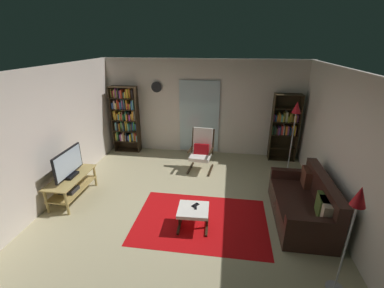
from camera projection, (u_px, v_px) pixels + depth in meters
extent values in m
plane|color=tan|center=(185.00, 210.00, 5.02)|extent=(7.02, 7.02, 0.00)
cube|color=silver|center=(202.00, 108.00, 7.20)|extent=(5.60, 0.06, 2.60)
cube|color=silver|center=(43.00, 140.00, 4.89)|extent=(0.06, 6.00, 2.60)
cube|color=silver|center=(351.00, 157.00, 4.18)|extent=(0.06, 6.00, 2.60)
cube|color=silver|center=(199.00, 117.00, 7.24)|extent=(1.10, 0.01, 2.00)
cube|color=red|center=(201.00, 221.00, 4.72)|extent=(2.35, 1.60, 0.01)
cube|color=tan|center=(71.00, 177.00, 5.23)|extent=(0.51, 1.17, 0.02)
cube|color=tan|center=(73.00, 188.00, 5.33)|extent=(0.47, 1.11, 0.02)
cylinder|color=tan|center=(67.00, 204.00, 4.80)|extent=(0.05, 0.05, 0.48)
cylinder|color=tan|center=(95.00, 176.00, 5.79)|extent=(0.05, 0.05, 0.48)
cylinder|color=tan|center=(46.00, 202.00, 4.86)|extent=(0.05, 0.05, 0.48)
cylinder|color=tan|center=(78.00, 175.00, 5.84)|extent=(0.05, 0.05, 0.48)
cube|color=#28282D|center=(69.00, 190.00, 5.19)|extent=(0.31, 0.28, 0.07)
cube|color=black|center=(70.00, 175.00, 5.22)|extent=(0.20, 0.32, 0.05)
cube|color=black|center=(68.00, 163.00, 5.11)|extent=(0.04, 0.89, 0.52)
cube|color=silver|center=(69.00, 163.00, 5.11)|extent=(0.01, 0.83, 0.47)
cube|color=black|center=(114.00, 119.00, 7.44)|extent=(0.02, 0.30, 1.87)
cube|color=black|center=(138.00, 120.00, 7.34)|extent=(0.02, 0.30, 1.87)
cube|color=black|center=(127.00, 118.00, 7.52)|extent=(0.73, 0.02, 1.87)
cube|color=black|center=(129.00, 150.00, 7.73)|extent=(0.70, 0.28, 0.02)
cube|color=black|center=(128.00, 140.00, 7.62)|extent=(0.70, 0.28, 0.02)
cube|color=black|center=(127.00, 130.00, 7.51)|extent=(0.70, 0.28, 0.02)
cube|color=black|center=(126.00, 120.00, 7.39)|extent=(0.70, 0.28, 0.02)
cube|color=black|center=(125.00, 109.00, 7.27)|extent=(0.70, 0.28, 0.02)
cube|color=black|center=(123.00, 98.00, 7.16)|extent=(0.70, 0.28, 0.02)
cube|color=black|center=(122.00, 87.00, 7.05)|extent=(0.70, 0.28, 0.02)
cube|color=gold|center=(117.00, 136.00, 7.64)|extent=(0.04, 0.20, 0.21)
cube|color=#428441|center=(118.00, 136.00, 7.60)|extent=(0.03, 0.17, 0.26)
cube|color=#2C2832|center=(120.00, 137.00, 7.62)|extent=(0.04, 0.14, 0.17)
cube|color=#923C94|center=(122.00, 137.00, 7.61)|extent=(0.04, 0.20, 0.19)
cube|color=beige|center=(123.00, 137.00, 7.60)|extent=(0.04, 0.23, 0.20)
cube|color=brown|center=(125.00, 136.00, 7.56)|extent=(0.04, 0.19, 0.27)
cube|color=beige|center=(127.00, 137.00, 7.59)|extent=(0.02, 0.20, 0.18)
cube|color=black|center=(127.00, 136.00, 7.56)|extent=(0.02, 0.22, 0.26)
cube|color=#8D498F|center=(128.00, 138.00, 7.58)|extent=(0.02, 0.13, 0.16)
cube|color=#2F6DB0|center=(130.00, 138.00, 7.58)|extent=(0.04, 0.21, 0.17)
cube|color=gold|center=(131.00, 137.00, 7.55)|extent=(0.03, 0.24, 0.21)
cube|color=#3D67AD|center=(133.00, 137.00, 7.54)|extent=(0.04, 0.10, 0.25)
cube|color=olive|center=(135.00, 136.00, 7.54)|extent=(0.03, 0.19, 0.26)
cube|color=#C73E2D|center=(136.00, 137.00, 7.52)|extent=(0.04, 0.11, 0.25)
cube|color=teal|center=(138.00, 138.00, 7.56)|extent=(0.03, 0.21, 0.17)
cube|color=brown|center=(116.00, 127.00, 7.50)|extent=(0.03, 0.10, 0.17)
cube|color=teal|center=(117.00, 126.00, 7.49)|extent=(0.04, 0.17, 0.24)
cube|color=black|center=(119.00, 126.00, 7.50)|extent=(0.03, 0.19, 0.22)
cube|color=#2C863B|center=(119.00, 127.00, 7.48)|extent=(0.03, 0.10, 0.17)
cube|color=orange|center=(121.00, 126.00, 7.48)|extent=(0.02, 0.23, 0.21)
cube|color=#357F48|center=(122.00, 126.00, 7.49)|extent=(0.04, 0.15, 0.25)
cube|color=brown|center=(123.00, 126.00, 7.46)|extent=(0.02, 0.11, 0.22)
cube|color=teal|center=(124.00, 127.00, 7.48)|extent=(0.02, 0.19, 0.17)
cube|color=#192731|center=(125.00, 126.00, 7.45)|extent=(0.02, 0.23, 0.25)
cube|color=gold|center=(126.00, 125.00, 7.47)|extent=(0.03, 0.18, 0.27)
cube|color=#A7932A|center=(128.00, 126.00, 7.46)|extent=(0.04, 0.12, 0.25)
cube|color=teal|center=(129.00, 127.00, 7.45)|extent=(0.03, 0.20, 0.21)
cube|color=#559A8E|center=(131.00, 127.00, 7.45)|extent=(0.03, 0.10, 0.19)
cube|color=#2C2323|center=(132.00, 127.00, 7.44)|extent=(0.04, 0.18, 0.21)
cube|color=#3969B3|center=(133.00, 126.00, 7.44)|extent=(0.02, 0.18, 0.25)
cube|color=#3A903B|center=(134.00, 126.00, 7.42)|extent=(0.03, 0.13, 0.27)
cube|color=#2A59A2|center=(136.00, 127.00, 7.43)|extent=(0.03, 0.11, 0.20)
cube|color=gold|center=(114.00, 115.00, 7.39)|extent=(0.02, 0.14, 0.24)
cube|color=gold|center=(116.00, 115.00, 7.38)|extent=(0.04, 0.17, 0.26)
cube|color=gold|center=(117.00, 117.00, 7.38)|extent=(0.02, 0.22, 0.16)
cube|color=orange|center=(118.00, 116.00, 7.39)|extent=(0.04, 0.16, 0.18)
cube|color=teal|center=(120.00, 116.00, 7.39)|extent=(0.03, 0.23, 0.16)
cube|color=#A69D29|center=(121.00, 115.00, 7.37)|extent=(0.03, 0.22, 0.24)
cube|color=red|center=(122.00, 116.00, 7.36)|extent=(0.04, 0.19, 0.18)
cube|color=brown|center=(123.00, 115.00, 7.34)|extent=(0.02, 0.21, 0.25)
cube|color=#308E44|center=(124.00, 117.00, 7.36)|extent=(0.02, 0.21, 0.16)
cube|color=#5A8F9F|center=(126.00, 116.00, 7.36)|extent=(0.04, 0.10, 0.18)
cube|color=#317D51|center=(127.00, 115.00, 7.35)|extent=(0.03, 0.22, 0.24)
cube|color=orange|center=(128.00, 117.00, 7.33)|extent=(0.03, 0.23, 0.18)
cube|color=black|center=(129.00, 116.00, 7.34)|extent=(0.03, 0.17, 0.24)
cube|color=#96338C|center=(131.00, 117.00, 7.33)|extent=(0.04, 0.23, 0.16)
cube|color=gold|center=(132.00, 117.00, 7.34)|extent=(0.04, 0.19, 0.19)
cube|color=orange|center=(134.00, 115.00, 7.31)|extent=(0.04, 0.16, 0.26)
cube|color=beige|center=(135.00, 116.00, 7.29)|extent=(0.02, 0.11, 0.26)
cube|color=#365AAB|center=(113.00, 106.00, 7.26)|extent=(0.04, 0.16, 0.17)
cube|color=beige|center=(115.00, 104.00, 7.28)|extent=(0.04, 0.20, 0.23)
cube|color=beige|center=(116.00, 105.00, 7.25)|extent=(0.03, 0.21, 0.18)
cube|color=gold|center=(117.00, 106.00, 7.25)|extent=(0.02, 0.20, 0.17)
cube|color=red|center=(119.00, 104.00, 7.25)|extent=(0.03, 0.20, 0.26)
cube|color=red|center=(120.00, 105.00, 7.25)|extent=(0.02, 0.18, 0.21)
cube|color=#295FA1|center=(121.00, 105.00, 7.25)|extent=(0.04, 0.20, 0.19)
cube|color=teal|center=(122.00, 104.00, 7.21)|extent=(0.02, 0.11, 0.26)
cube|color=#9F438C|center=(123.00, 104.00, 7.23)|extent=(0.02, 0.17, 0.24)
cube|color=teal|center=(124.00, 104.00, 7.23)|extent=(0.03, 0.12, 0.25)
cube|color=#2D1E31|center=(126.00, 106.00, 7.21)|extent=(0.04, 0.11, 0.17)
cube|color=orange|center=(128.00, 104.00, 7.23)|extent=(0.03, 0.21, 0.26)
cube|color=red|center=(129.00, 106.00, 7.23)|extent=(0.04, 0.17, 0.15)
cube|color=gold|center=(130.00, 106.00, 7.21)|extent=(0.02, 0.15, 0.16)
cube|color=teal|center=(132.00, 106.00, 7.22)|extent=(0.02, 0.14, 0.16)
cube|color=#3761AC|center=(133.00, 105.00, 7.18)|extent=(0.03, 0.21, 0.24)
cube|color=teal|center=(134.00, 105.00, 7.17)|extent=(0.03, 0.20, 0.27)
cube|color=#A58933|center=(112.00, 93.00, 7.16)|extent=(0.03, 0.16, 0.24)
cube|color=#C83A39|center=(114.00, 94.00, 7.16)|extent=(0.04, 0.11, 0.19)
cube|color=olive|center=(115.00, 93.00, 7.15)|extent=(0.03, 0.22, 0.22)
cube|color=#9F3D8D|center=(117.00, 93.00, 7.13)|extent=(0.03, 0.17, 0.26)
cube|color=olive|center=(118.00, 94.00, 7.13)|extent=(0.02, 0.17, 0.21)
cube|color=black|center=(119.00, 93.00, 7.11)|extent=(0.02, 0.16, 0.27)
cube|color=teal|center=(120.00, 94.00, 7.14)|extent=(0.02, 0.11, 0.17)
cube|color=#884084|center=(121.00, 94.00, 7.12)|extent=(0.02, 0.23, 0.20)
cube|color=red|center=(122.00, 94.00, 7.11)|extent=(0.04, 0.21, 0.23)
cube|color=#5D999A|center=(124.00, 95.00, 7.11)|extent=(0.04, 0.11, 0.15)
cube|color=gold|center=(126.00, 95.00, 7.10)|extent=(0.03, 0.17, 0.17)
cube|color=orange|center=(127.00, 94.00, 7.08)|extent=(0.03, 0.13, 0.24)
cube|color=gold|center=(128.00, 93.00, 7.10)|extent=(0.03, 0.22, 0.24)
cube|color=orange|center=(130.00, 93.00, 7.08)|extent=(0.04, 0.14, 0.26)
cube|color=#2F2924|center=(132.00, 94.00, 7.10)|extent=(0.04, 0.11, 0.21)
cube|color=black|center=(133.00, 94.00, 7.06)|extent=(0.02, 0.14, 0.24)
cube|color=black|center=(271.00, 128.00, 6.87)|extent=(0.02, 0.30, 1.79)
cube|color=black|center=(298.00, 129.00, 6.78)|extent=(0.02, 0.30, 1.79)
cube|color=black|center=(283.00, 126.00, 6.96)|extent=(0.69, 0.02, 1.79)
cube|color=black|center=(280.00, 159.00, 7.16)|extent=(0.66, 0.28, 0.02)
cube|color=black|center=(282.00, 147.00, 7.03)|extent=(0.66, 0.28, 0.02)
cube|color=black|center=(284.00, 135.00, 6.90)|extent=(0.66, 0.28, 0.02)
cube|color=black|center=(285.00, 122.00, 6.76)|extent=(0.66, 0.28, 0.02)
cube|color=black|center=(287.00, 108.00, 6.63)|extent=(0.66, 0.28, 0.02)
cube|color=black|center=(289.00, 95.00, 6.50)|extent=(0.66, 0.28, 0.02)
cube|color=#357F44|center=(272.00, 130.00, 6.91)|extent=(0.03, 0.18, 0.21)
cube|color=#1D2B22|center=(274.00, 130.00, 6.87)|extent=(0.04, 0.14, 0.23)
cube|color=#3E7F53|center=(275.00, 131.00, 6.90)|extent=(0.02, 0.12, 0.17)
cube|color=brown|center=(277.00, 131.00, 6.87)|extent=(0.03, 0.11, 0.17)
cube|color=#974797|center=(278.00, 130.00, 6.88)|extent=(0.02, 0.22, 0.20)
cube|color=teal|center=(280.00, 130.00, 6.88)|extent=(0.03, 0.16, 0.21)
cube|color=red|center=(282.00, 130.00, 6.84)|extent=(0.04, 0.14, 0.24)
cube|color=beige|center=(283.00, 130.00, 6.85)|extent=(0.03, 0.16, 0.26)
cube|color=#1A2C28|center=(285.00, 131.00, 6.87)|extent=(0.02, 0.14, 0.19)
cube|color=orange|center=(286.00, 130.00, 6.83)|extent=(0.04, 0.15, 0.24)
cube|color=#8E4395|center=(288.00, 130.00, 6.83)|extent=(0.03, 0.13, 0.23)
cube|color=black|center=(289.00, 132.00, 6.83)|extent=(0.03, 0.17, 0.17)
cube|color=#315CB2|center=(291.00, 131.00, 6.83)|extent=(0.02, 0.15, 0.19)
cube|color=orange|center=(292.00, 130.00, 6.83)|extent=(0.04, 0.11, 0.25)
cube|color=gold|center=(294.00, 130.00, 6.82)|extent=(0.03, 0.24, 0.26)
cube|color=#8B4495|center=(295.00, 131.00, 6.83)|extent=(0.02, 0.16, 0.21)
cube|color=#9D3C82|center=(274.00, 118.00, 6.77)|extent=(0.03, 0.10, 0.17)
cube|color=#3069B7|center=(276.00, 118.00, 6.77)|extent=(0.04, 0.15, 0.16)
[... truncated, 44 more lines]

